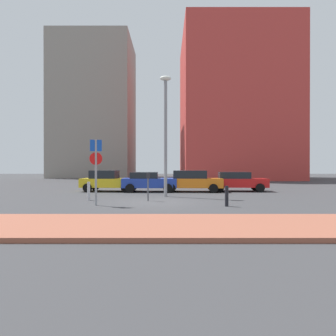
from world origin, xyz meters
The scene contains 13 objects.
ground_plane centered at (0.00, 0.00, 0.00)m, with size 120.00×120.00×0.00m, color #38383A.
sidewalk_brick centered at (0.00, -6.53, 0.07)m, with size 40.00×3.55×0.14m, color #93513D.
parked_car_yellow centered at (-3.80, 6.56, 0.80)m, with size 4.22×2.22×1.57m.
parked_car_blue centered at (-0.75, 6.24, 0.77)m, with size 3.97×2.06×1.45m.
parked_car_orange centered at (2.44, 6.22, 0.82)m, with size 4.53×2.24×1.57m.
parked_car_red centered at (5.90, 6.66, 0.77)m, with size 4.37×2.17×1.46m.
parking_sign_post centered at (-2.75, -1.41, 2.00)m, with size 0.58×0.21×3.17m.
parking_meter centered at (-0.38, 0.43, 0.97)m, with size 0.18×0.14×1.50m.
street_lamp centered at (0.54, 2.75, 4.37)m, with size 0.70×0.36×7.48m.
traffic_bollard_near centered at (3.44, -1.72, 0.48)m, with size 0.17×0.17×0.96m, color black.
traffic_bollard_mid centered at (-3.68, 0.71, 0.51)m, with size 0.16×0.16×1.02m, color #B7B7BC.
building_colorful_midrise centered at (10.87, 30.42, 11.08)m, with size 15.81×17.35×22.16m, color #BF3833.
building_under_construction centered at (-12.11, 35.71, 11.86)m, with size 13.00×11.73×23.73m, color gray.
Camera 1 is at (0.70, -15.29, 1.86)m, focal length 31.12 mm.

